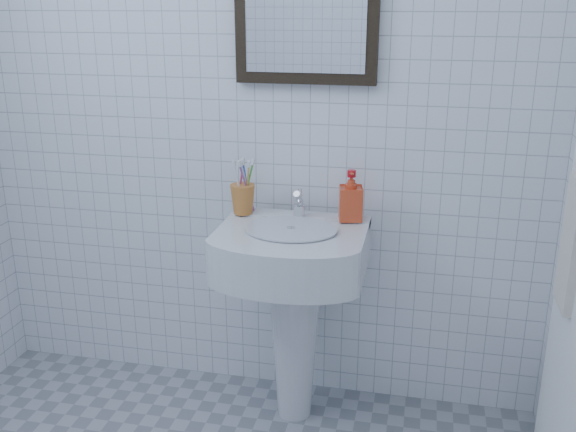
# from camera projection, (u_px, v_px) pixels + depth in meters

# --- Properties ---
(wall_back) EXTENTS (2.20, 0.02, 2.50)m
(wall_back) POSITION_uv_depth(u_px,v_px,m) (255.00, 79.00, 2.32)
(wall_back) COLOR white
(wall_back) RESTS_ON ground
(washbasin) EXTENTS (0.51, 0.37, 0.79)m
(washbasin) POSITION_uv_depth(u_px,v_px,m) (294.00, 291.00, 2.31)
(washbasin) COLOR silver
(washbasin) RESTS_ON ground
(faucet) EXTENTS (0.04, 0.10, 0.11)m
(faucet) POSITION_uv_depth(u_px,v_px,m) (299.00, 205.00, 2.30)
(faucet) COLOR silver
(faucet) RESTS_ON washbasin
(toothbrush_cup) EXTENTS (0.10, 0.10, 0.11)m
(toothbrush_cup) POSITION_uv_depth(u_px,v_px,m) (243.00, 199.00, 2.33)
(toothbrush_cup) COLOR #C8752E
(toothbrush_cup) RESTS_ON washbasin
(soap_dispenser) EXTENTS (0.09, 0.10, 0.18)m
(soap_dispenser) POSITION_uv_depth(u_px,v_px,m) (351.00, 195.00, 2.25)
(soap_dispenser) COLOR red
(soap_dispenser) RESTS_ON washbasin
(hand_towel) EXTENTS (0.03, 0.16, 0.38)m
(hand_towel) POSITION_uv_depth(u_px,v_px,m) (572.00, 244.00, 1.79)
(hand_towel) COLOR beige
(hand_towel) RESTS_ON towel_ring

